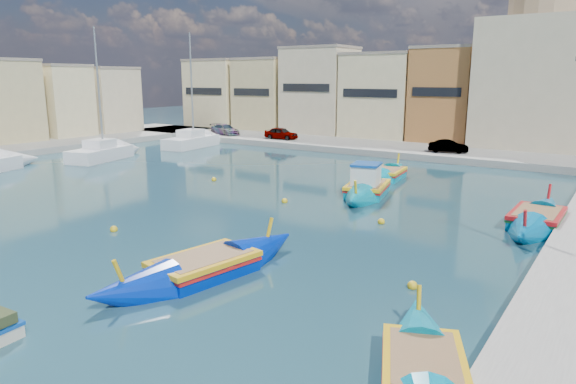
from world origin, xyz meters
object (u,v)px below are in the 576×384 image
Objects in this scene: luzzu_cyan_mid at (537,220)px; luzzu_blue_south at (204,268)px; church_block at (539,65)px; luzzu_green at (387,175)px; luzzu_blue_cabin at (367,189)px; yacht_north at (203,141)px; yacht_midnorth at (114,152)px; luzzu_cyan_south at (423,372)px.

luzzu_cyan_mid is 0.95× the size of luzzu_blue_south.
luzzu_green is (-6.06, -21.15, -8.13)m from church_block.
church_block is 23.46m from luzzu_green.
luzzu_blue_cabin is 28.20m from yacht_north.
church_block reaches higher than luzzu_green.
yacht_north reaches higher than yacht_midnorth.
yacht_midnorth is at bearing 152.49° from luzzu_cyan_south.
luzzu_cyan_mid is at bearing -4.29° from yacht_midnorth.
yacht_north is (-26.28, 27.68, 0.21)m from luzzu_blue_south.
luzzu_cyan_south is at bearing -12.68° from luzzu_blue_south.
luzzu_blue_cabin is at bearing 93.06° from luzzu_blue_south.
luzzu_blue_cabin is (-4.91, -26.81, -8.02)m from church_block.
church_block reaches higher than luzzu_cyan_south.
yacht_north reaches higher than luzzu_blue_cabin.
yacht_midnorth is (-26.18, 1.22, 0.10)m from luzzu_blue_cabin.
luzzu_cyan_south is 0.62× the size of yacht_midnorth.
luzzu_cyan_south is (5.00, -44.39, -8.16)m from church_block.
church_block is 2.07× the size of luzzu_cyan_mid.
yacht_north is 1.02× the size of yacht_midnorth.
luzzu_cyan_south is at bearing -27.51° from yacht_midnorth.
luzzu_blue_cabin is 26.21m from yacht_midnorth.
luzzu_green is (-11.06, 7.15, -0.01)m from luzzu_cyan_mid.
yacht_midnorth is (-0.73, -10.93, -0.01)m from yacht_north.
luzzu_green is at bearing 95.33° from luzzu_blue_south.
church_block reaches higher than luzzu_cyan_mid.
luzzu_blue_cabin is at bearing 119.41° from luzzu_cyan_south.
luzzu_cyan_mid is 37.90m from yacht_north.
luzzu_blue_south is at bearing -86.94° from luzzu_blue_cabin.
luzzu_green is 25.16m from yacht_north.
church_block is 1.97× the size of luzzu_blue_south.
yacht_midnorth reaches higher than luzzu_cyan_mid.
church_block is at bearing 79.62° from luzzu_blue_cabin.
luzzu_green is 1.08× the size of luzzu_cyan_south.
church_block is 1.52× the size of yacht_north.
yacht_midnorth is (-25.03, -4.44, 0.22)m from luzzu_green.
church_block is at bearing 84.50° from luzzu_blue_south.
church_block reaches higher than yacht_midnorth.
yacht_north is (-25.45, 12.15, 0.11)m from luzzu_blue_cabin.
yacht_midnorth is at bearing -140.54° from church_block.
yacht_midnorth is (-31.09, -25.59, -7.92)m from church_block.
yacht_north reaches higher than luzzu_cyan_south.
luzzu_cyan_mid is 0.73× the size of yacht_north.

